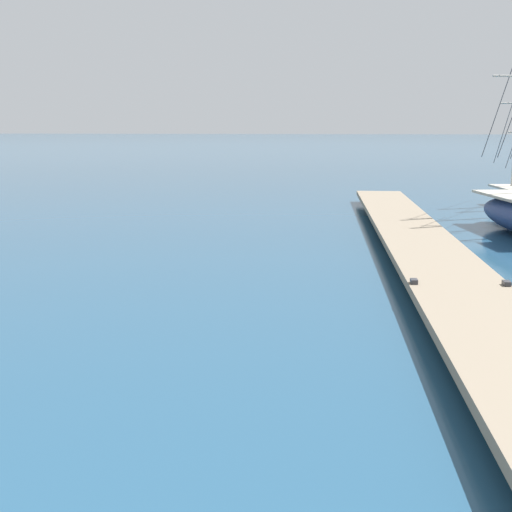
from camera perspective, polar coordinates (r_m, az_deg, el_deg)
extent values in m
cube|color=gray|center=(17.09, 13.68, 1.15)|extent=(2.09, 23.91, 0.16)
cylinder|color=#3D3023|center=(10.30, 19.35, -7.05)|extent=(0.36, 0.36, 0.29)
cylinder|color=#3D3023|center=(14.82, 14.96, -1.32)|extent=(0.36, 0.36, 0.29)
cylinder|color=#3D3023|center=(19.46, 12.65, 1.72)|extent=(0.36, 0.36, 0.29)
cylinder|color=#3D3023|center=(24.16, 11.23, 3.57)|extent=(0.36, 0.36, 0.29)
cylinder|color=#3D3023|center=(28.88, 10.27, 4.83)|extent=(0.36, 0.36, 0.29)
cube|color=#333338|center=(12.31, 13.19, -2.09)|extent=(0.12, 0.20, 0.08)
cube|color=#333338|center=(12.64, 20.40, -2.17)|extent=(0.12, 0.20, 0.08)
cylinder|color=#333338|center=(23.94, 20.09, 12.52)|extent=(0.49, 2.80, 4.03)
cylinder|color=#333338|center=(29.72, 20.33, 10.33)|extent=(0.24, 2.23, 3.19)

